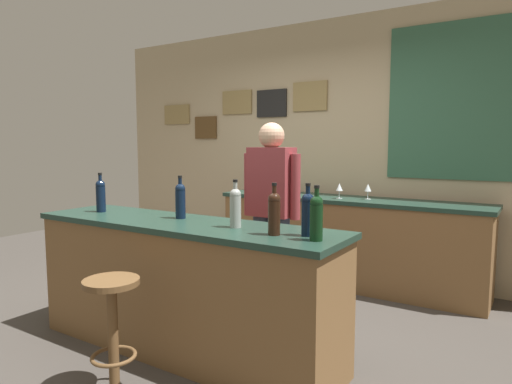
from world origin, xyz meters
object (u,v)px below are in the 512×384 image
object	(u,v)px
wine_bottle_b	(180,199)
wine_glass_b	(339,188)
wine_glass_a	(290,184)
wine_bottle_c	(235,206)
coffee_mug	(261,188)
bartender	(271,207)
wine_bottle_d	(274,212)
wine_bottle_f	(316,216)
bar_stool	(112,316)
wine_bottle_e	(308,213)
wine_bottle_a	(101,195)
wine_glass_c	(368,188)

from	to	relation	value
wine_bottle_b	wine_glass_b	distance (m)	1.91
wine_glass_a	wine_glass_b	xyz separation A→B (m)	(0.63, -0.12, 0.00)
wine_glass_a	wine_bottle_c	bearing A→B (deg)	-70.76
wine_bottle_b	wine_glass_a	xyz separation A→B (m)	(-0.19, 1.98, -0.05)
wine_bottle_b	coffee_mug	distance (m)	2.05
bartender	wine_bottle_b	xyz separation A→B (m)	(-0.30, -0.76, 0.12)
wine_bottle_d	wine_bottle_f	distance (m)	0.27
bartender	bar_stool	xyz separation A→B (m)	(-0.18, -1.49, -0.48)
wine_bottle_e	wine_bottle_f	size ratio (longest dim) A/B	1.00
wine_bottle_b	bartender	bearing A→B (deg)	68.67
wine_bottle_e	wine_glass_b	bearing A→B (deg)	107.08
wine_bottle_d	wine_glass_a	world-z (taller)	wine_bottle_d
bar_stool	coffee_mug	xyz separation A→B (m)	(-0.67, 2.70, 0.49)
wine_bottle_d	wine_bottle_e	bearing A→B (deg)	24.60
wine_bottle_b	wine_bottle_f	size ratio (longest dim) A/B	1.00
bartender	wine_bottle_c	xyz separation A→B (m)	(0.23, -0.84, 0.12)
bar_stool	wine_glass_b	distance (m)	2.66
wine_bottle_a	wine_bottle_d	distance (m)	1.59
bar_stool	wine_bottle_d	xyz separation A→B (m)	(0.74, 0.57, 0.60)
wine_glass_a	coffee_mug	bearing A→B (deg)	-178.39
wine_bottle_b	wine_glass_b	world-z (taller)	wine_bottle_b
bar_stool	wine_bottle_e	xyz separation A→B (m)	(0.92, 0.65, 0.60)
bar_stool	coffee_mug	bearing A→B (deg)	103.96
bartender	wine_bottle_f	xyz separation A→B (m)	(0.83, -0.92, 0.12)
wine_bottle_d	wine_glass_c	world-z (taller)	wine_bottle_d
wine_bottle_c	wine_glass_c	world-z (taller)	wine_bottle_c
wine_glass_c	coffee_mug	xyz separation A→B (m)	(-1.26, 0.01, -0.06)
wine_bottle_c	wine_bottle_e	size ratio (longest dim) A/B	1.00
wine_bottle_b	wine_glass_a	world-z (taller)	wine_bottle_b
wine_bottle_b	wine_glass_a	bearing A→B (deg)	95.39
wine_bottle_c	wine_glass_b	distance (m)	1.94
wine_bottle_e	wine_glass_c	distance (m)	2.06
bar_stool	wine_bottle_a	world-z (taller)	wine_bottle_a
wine_bottle_a	wine_bottle_c	world-z (taller)	same
wine_bottle_b	wine_bottle_c	world-z (taller)	same
bartender	coffee_mug	distance (m)	1.48
bartender	wine_bottle_a	bearing A→B (deg)	-139.96
wine_bottle_e	coffee_mug	bearing A→B (deg)	127.86
bartender	wine_glass_b	bearing A→B (deg)	82.58
wine_bottle_f	coffee_mug	xyz separation A→B (m)	(-1.68, 2.13, -0.11)
wine_glass_a	wine_glass_b	size ratio (longest dim) A/B	1.00
bartender	wine_bottle_d	distance (m)	1.08
wine_bottle_f	wine_bottle_d	bearing A→B (deg)	178.03
wine_bottle_e	wine_bottle_b	bearing A→B (deg)	176.10
wine_glass_c	wine_bottle_c	bearing A→B (deg)	-94.77
wine_bottle_d	wine_glass_c	xyz separation A→B (m)	(-0.16, 2.11, -0.05)
wine_bottle_f	wine_bottle_b	bearing A→B (deg)	171.93
coffee_mug	wine_glass_b	bearing A→B (deg)	-6.43
wine_bottle_e	wine_glass_c	size ratio (longest dim) A/B	1.97
bartender	wine_bottle_e	xyz separation A→B (m)	(0.74, -0.83, 0.12)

